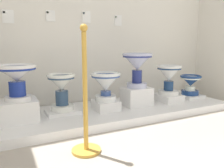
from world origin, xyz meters
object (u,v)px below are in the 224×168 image
Objects in this scene: antique_toilet_pale_glazed at (16,75)px; info_placard_third at (86,17)px; antique_toilet_slender_white at (61,87)px; info_placard_first at (8,16)px; info_placard_fourth at (118,20)px; plinth_block_broad_patterned at (190,96)px; plinth_block_slender_white at (62,111)px; antique_toilet_broad_patterned at (191,82)px; antique_toilet_squat_floral at (169,75)px; plinth_block_pale_glazed at (19,111)px; plinth_block_rightmost at (106,105)px; stanchion_post_near_left at (86,115)px; antique_toilet_leftmost at (137,64)px; info_placard_second at (51,16)px; plinth_block_leftmost at (137,96)px; plinth_block_squat_floral at (168,98)px; antique_toilet_rightmost at (106,83)px.

antique_toilet_pale_glazed is 2.60× the size of info_placard_third.
info_placard_first is at bearing 138.54° from antique_toilet_slender_white.
info_placard_first is 1.49m from info_placard_fourth.
antique_toilet_pale_glazed reaches higher than plinth_block_broad_patterned.
info_placard_third is 1.02× the size of info_placard_fourth.
antique_toilet_broad_patterned is at bearing -1.99° from plinth_block_slender_white.
plinth_block_pale_glazed is at bearing 179.47° from antique_toilet_squat_floral.
stanchion_post_near_left reaches higher than plinth_block_rightmost.
antique_toilet_leftmost is 3.28× the size of info_placard_second.
plinth_block_squat_floral is at bearing -0.64° from plinth_block_leftmost.
antique_toilet_broad_patterned is (2.49, 0.01, 0.12)m from plinth_block_pale_glazed.
antique_toilet_rightmost is 0.35× the size of stanchion_post_near_left.
plinth_block_pale_glazed is 0.54m from antique_toilet_slender_white.
antique_toilet_broad_patterned is at bearing -11.59° from info_placard_first.
plinth_block_slender_white is 1.59m from info_placard_fourth.
antique_toilet_slender_white is 2.03m from plinth_block_broad_patterned.
antique_toilet_broad_patterned is at bearing 1.22° from antique_toilet_leftmost.
antique_toilet_pale_glazed reaches higher than antique_toilet_rightmost.
info_placard_fourth reaches higher than plinth_block_slender_white.
plinth_block_squat_floral is 1.77m from stanchion_post_near_left.
antique_toilet_leftmost is 1.06m from antique_toilet_broad_patterned.
antique_toilet_pale_glazed is 2.67× the size of info_placard_first.
info_placard_third is at bearing 161.20° from antique_toilet_broad_patterned.
info_placard_second is at bearing 46.92° from antique_toilet_pale_glazed.
info_placard_fourth is at bearing 90.86° from plinth_block_leftmost.
plinth_block_pale_glazed reaches higher than plinth_block_slender_white.
antique_toilet_broad_patterned is at bearing 1.22° from plinth_block_leftmost.
antique_toilet_squat_floral is 1.76m from stanchion_post_near_left.
antique_toilet_leftmost reaches higher than antique_toilet_squat_floral.
antique_toilet_pale_glazed reaches higher than antique_toilet_squat_floral.
plinth_block_rightmost is 0.29m from antique_toilet_rightmost.
info_placard_fourth is (1.49, -0.00, 0.02)m from info_placard_first.
antique_toilet_rightmost is 0.88× the size of antique_toilet_squat_floral.
antique_toilet_rightmost is 1.48m from antique_toilet_broad_patterned.
antique_toilet_leftmost is at bearing -19.62° from info_placard_first.
plinth_block_pale_glazed is 1.04m from antique_toilet_rightmost.
plinth_block_squat_floral is at bearing 27.01° from stanchion_post_near_left.
antique_toilet_squat_floral reaches higher than antique_toilet_rightmost.
antique_toilet_slender_white is 1.27× the size of plinth_block_broad_patterned.
antique_toilet_leftmost is at bearing 0.00° from plinth_block_leftmost.
plinth_block_squat_floral is at bearing -3.59° from plinth_block_slender_white.
plinth_block_slender_white is at bearing 88.52° from stanchion_post_near_left.
antique_toilet_pale_glazed reaches higher than plinth_block_pale_glazed.
info_placard_third reaches higher than info_placard_second.
plinth_block_pale_glazed is 0.38m from antique_toilet_pale_glazed.
plinth_block_pale_glazed is 1.49m from plinth_block_leftmost.
plinth_block_leftmost is 0.87× the size of antique_toilet_squat_floral.
antique_toilet_leftmost is at bearing -5.20° from plinth_block_slender_white.
plinth_block_leftmost is at bearing 2.00° from antique_toilet_rightmost.
antique_toilet_broad_patterned reaches higher than plinth_block_slender_white.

